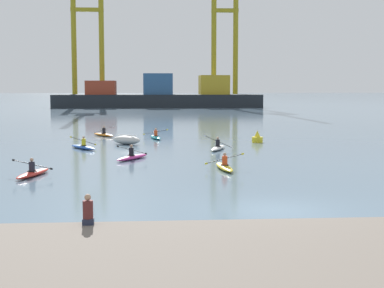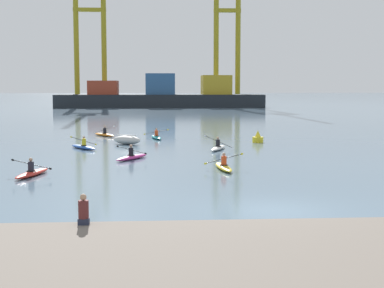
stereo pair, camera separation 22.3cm
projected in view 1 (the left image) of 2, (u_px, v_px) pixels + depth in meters
ground_plane at (275, 211)px, 20.68m from camera, size 800.00×800.00×0.00m
container_barge at (160, 96)px, 125.16m from camera, size 45.62×9.95×7.49m
gantry_crane_west at (87, 29)px, 129.69m from camera, size 7.57×18.31×36.57m
gantry_crane_west_mid at (225, 32)px, 131.76m from camera, size 6.37×17.20×33.02m
capsized_dinghy at (127, 140)px, 44.70m from camera, size 2.73×2.45×0.76m
channel_buoy at (257, 138)px, 46.28m from camera, size 0.90×0.90×1.00m
kayak_magenta at (132, 157)px, 35.39m from camera, size 2.24×3.24×0.95m
kayak_blue at (83, 147)px, 41.32m from camera, size 2.45×3.12×1.03m
kayak_white at (218, 147)px, 40.83m from camera, size 2.04×3.40×1.08m
kayak_yellow at (224, 166)px, 31.07m from camera, size 2.24×3.44×0.95m
kayak_red at (33, 173)px, 28.78m from camera, size 2.19×3.44×0.95m
kayak_orange at (103, 134)px, 52.11m from camera, size 2.45×3.13×0.95m
kayak_teal at (156, 137)px, 49.46m from camera, size 2.24×3.45×0.95m
seated_onlooker at (88, 211)px, 16.19m from camera, size 0.32×0.30×0.90m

